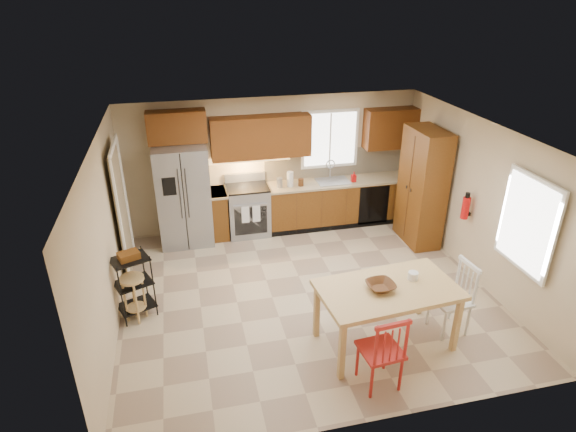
{
  "coord_description": "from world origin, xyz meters",
  "views": [
    {
      "loc": [
        -1.67,
        -5.93,
        4.29
      ],
      "look_at": [
        -0.2,
        0.4,
        1.15
      ],
      "focal_mm": 30.0,
      "sensor_mm": 36.0,
      "label": 1
    }
  ],
  "objects_px": {
    "chair_red": "(381,349)",
    "table_bowl": "(380,289)",
    "table_jar": "(413,277)",
    "soap_bottle": "(354,177)",
    "dining_table": "(385,316)",
    "refrigerator": "(184,195)",
    "fire_extinguisher": "(466,208)",
    "chair_white": "(451,299)",
    "bar_stool": "(135,298)",
    "pantry": "(422,187)",
    "range_stove": "(248,211)",
    "utility_cart": "(134,286)"
  },
  "relations": [
    {
      "from": "refrigerator",
      "to": "table_bowl",
      "type": "xyz_separation_m",
      "value": [
        2.28,
        -3.45,
        -0.05
      ]
    },
    {
      "from": "range_stove",
      "to": "soap_bottle",
      "type": "relative_size",
      "value": 4.82
    },
    {
      "from": "refrigerator",
      "to": "soap_bottle",
      "type": "xyz_separation_m",
      "value": [
        3.18,
        -0.02,
        0.09
      ]
    },
    {
      "from": "refrigerator",
      "to": "pantry",
      "type": "height_order",
      "value": "pantry"
    },
    {
      "from": "soap_bottle",
      "to": "dining_table",
      "type": "xyz_separation_m",
      "value": [
        -0.79,
        -3.43,
        -0.57
      ]
    },
    {
      "from": "soap_bottle",
      "to": "table_jar",
      "type": "distance_m",
      "value": 3.34
    },
    {
      "from": "chair_red",
      "to": "table_jar",
      "type": "height_order",
      "value": "chair_red"
    },
    {
      "from": "table_bowl",
      "to": "range_stove",
      "type": "bearing_deg",
      "value": 107.89
    },
    {
      "from": "refrigerator",
      "to": "pantry",
      "type": "bearing_deg",
      "value": -12.62
    },
    {
      "from": "range_stove",
      "to": "table_bowl",
      "type": "xyz_separation_m",
      "value": [
        1.13,
        -3.51,
        0.4
      ]
    },
    {
      "from": "chair_red",
      "to": "utility_cart",
      "type": "xyz_separation_m",
      "value": [
        -2.84,
        2.0,
        -0.02
      ]
    },
    {
      "from": "soap_bottle",
      "to": "pantry",
      "type": "relative_size",
      "value": 0.09
    },
    {
      "from": "chair_red",
      "to": "soap_bottle",
      "type": "bearing_deg",
      "value": 69.44
    },
    {
      "from": "range_stove",
      "to": "fire_extinguisher",
      "type": "relative_size",
      "value": 2.56
    },
    {
      "from": "chair_red",
      "to": "utility_cart",
      "type": "height_order",
      "value": "chair_red"
    },
    {
      "from": "table_jar",
      "to": "dining_table",
      "type": "bearing_deg",
      "value": -164.05
    },
    {
      "from": "soap_bottle",
      "to": "fire_extinguisher",
      "type": "relative_size",
      "value": 0.53
    },
    {
      "from": "refrigerator",
      "to": "chair_red",
      "type": "distance_m",
      "value": 4.6
    },
    {
      "from": "table_jar",
      "to": "bar_stool",
      "type": "relative_size",
      "value": 0.24
    },
    {
      "from": "soap_bottle",
      "to": "refrigerator",
      "type": "bearing_deg",
      "value": 179.55
    },
    {
      "from": "soap_bottle",
      "to": "bar_stool",
      "type": "distance_m",
      "value": 4.58
    },
    {
      "from": "fire_extinguisher",
      "to": "utility_cart",
      "type": "bearing_deg",
      "value": -178.63
    },
    {
      "from": "fire_extinguisher",
      "to": "chair_red",
      "type": "height_order",
      "value": "fire_extinguisher"
    },
    {
      "from": "soap_bottle",
      "to": "utility_cart",
      "type": "height_order",
      "value": "soap_bottle"
    },
    {
      "from": "refrigerator",
      "to": "fire_extinguisher",
      "type": "bearing_deg",
      "value": -24.52
    },
    {
      "from": "chair_white",
      "to": "bar_stool",
      "type": "relative_size",
      "value": 1.48
    },
    {
      "from": "fire_extinguisher",
      "to": "bar_stool",
      "type": "distance_m",
      "value": 5.19
    },
    {
      "from": "chair_red",
      "to": "table_jar",
      "type": "distance_m",
      "value": 1.12
    },
    {
      "from": "soap_bottle",
      "to": "range_stove",
      "type": "bearing_deg",
      "value": 177.6
    },
    {
      "from": "soap_bottle",
      "to": "table_bowl",
      "type": "height_order",
      "value": "soap_bottle"
    },
    {
      "from": "chair_white",
      "to": "bar_stool",
      "type": "height_order",
      "value": "chair_white"
    },
    {
      "from": "chair_white",
      "to": "fire_extinguisher",
      "type": "bearing_deg",
      "value": -39.7
    },
    {
      "from": "range_stove",
      "to": "chair_red",
      "type": "relative_size",
      "value": 0.9
    },
    {
      "from": "chair_white",
      "to": "range_stove",
      "type": "bearing_deg",
      "value": 27.39
    },
    {
      "from": "chair_red",
      "to": "table_bowl",
      "type": "relative_size",
      "value": 2.9
    },
    {
      "from": "fire_extinguisher",
      "to": "utility_cart",
      "type": "distance_m",
      "value": 5.17
    },
    {
      "from": "range_stove",
      "to": "dining_table",
      "type": "bearing_deg",
      "value": -70.52
    },
    {
      "from": "pantry",
      "to": "dining_table",
      "type": "xyz_separation_m",
      "value": [
        -1.74,
        -2.53,
        -0.62
      ]
    },
    {
      "from": "soap_bottle",
      "to": "dining_table",
      "type": "relative_size",
      "value": 0.11
    },
    {
      "from": "refrigerator",
      "to": "range_stove",
      "type": "bearing_deg",
      "value": 2.99
    },
    {
      "from": "dining_table",
      "to": "bar_stool",
      "type": "relative_size",
      "value": 2.52
    },
    {
      "from": "chair_white",
      "to": "table_bowl",
      "type": "bearing_deg",
      "value": 87.74
    },
    {
      "from": "range_stove",
      "to": "table_jar",
      "type": "distance_m",
      "value": 3.79
    },
    {
      "from": "pantry",
      "to": "table_jar",
      "type": "relative_size",
      "value": 12.62
    },
    {
      "from": "fire_extinguisher",
      "to": "dining_table",
      "type": "bearing_deg",
      "value": -142.72
    },
    {
      "from": "dining_table",
      "to": "soap_bottle",
      "type": "bearing_deg",
      "value": 72.08
    },
    {
      "from": "range_stove",
      "to": "dining_table",
      "type": "height_order",
      "value": "range_stove"
    },
    {
      "from": "soap_bottle",
      "to": "bar_stool",
      "type": "bearing_deg",
      "value": -151.45
    },
    {
      "from": "soap_bottle",
      "to": "fire_extinguisher",
      "type": "bearing_deg",
      "value": -59.47
    },
    {
      "from": "chair_white",
      "to": "table_jar",
      "type": "height_order",
      "value": "chair_white"
    }
  ]
}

